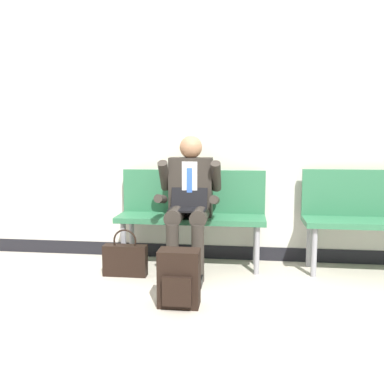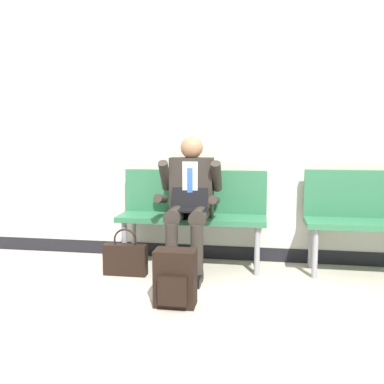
{
  "view_description": "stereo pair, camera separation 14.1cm",
  "coord_description": "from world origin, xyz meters",
  "px_view_note": "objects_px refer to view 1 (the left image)",
  "views": [
    {
      "loc": [
        0.42,
        -3.49,
        1.25
      ],
      "look_at": [
        -0.04,
        0.19,
        0.75
      ],
      "focal_mm": 39.44,
      "sensor_mm": 36.0,
      "label": 1
    },
    {
      "loc": [
        0.56,
        -3.47,
        1.25
      ],
      "look_at": [
        -0.04,
        0.19,
        0.75
      ],
      "focal_mm": 39.44,
      "sensor_mm": 36.0,
      "label": 2
    }
  ],
  "objects_px": {
    "person_seated": "(189,200)",
    "handbag": "(125,259)",
    "bench_with_person": "(192,209)",
    "bench_empty": "(380,212)",
    "backpack": "(179,279)"
  },
  "relations": [
    {
      "from": "person_seated",
      "to": "handbag",
      "type": "bearing_deg",
      "value": -159.51
    },
    {
      "from": "handbag",
      "to": "bench_with_person",
      "type": "bearing_deg",
      "value": 36.4
    },
    {
      "from": "person_seated",
      "to": "handbag",
      "type": "height_order",
      "value": "person_seated"
    },
    {
      "from": "bench_empty",
      "to": "handbag",
      "type": "xyz_separation_m",
      "value": [
        -2.28,
        -0.41,
        -0.4
      ]
    },
    {
      "from": "bench_with_person",
      "to": "backpack",
      "type": "distance_m",
      "value": 1.08
    },
    {
      "from": "bench_empty",
      "to": "bench_with_person",
      "type": "bearing_deg",
      "value": -179.94
    },
    {
      "from": "bench_with_person",
      "to": "backpack",
      "type": "bearing_deg",
      "value": -88.22
    },
    {
      "from": "bench_with_person",
      "to": "bench_empty",
      "type": "relative_size",
      "value": 1.02
    },
    {
      "from": "bench_with_person",
      "to": "handbag",
      "type": "relative_size",
      "value": 3.29
    },
    {
      "from": "bench_with_person",
      "to": "bench_empty",
      "type": "distance_m",
      "value": 1.72
    },
    {
      "from": "bench_with_person",
      "to": "bench_empty",
      "type": "height_order",
      "value": "bench_empty"
    },
    {
      "from": "bench_with_person",
      "to": "person_seated",
      "type": "distance_m",
      "value": 0.23
    },
    {
      "from": "bench_empty",
      "to": "backpack",
      "type": "relative_size",
      "value": 3.23
    },
    {
      "from": "person_seated",
      "to": "backpack",
      "type": "bearing_deg",
      "value": -87.79
    },
    {
      "from": "backpack",
      "to": "handbag",
      "type": "bearing_deg",
      "value": 133.48
    }
  ]
}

